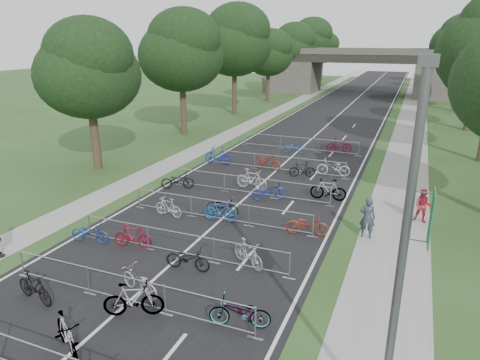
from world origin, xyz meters
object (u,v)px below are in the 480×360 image
object	(u,v)px
lamppost	(404,258)
bike_1	(67,336)
pedestrian_b	(423,206)
overpass_bridge	(364,72)
pedestrian_a	(367,218)

from	to	relation	value
lamppost	bike_1	world-z (taller)	lamppost
lamppost	pedestrian_b	size ratio (longest dim) A/B	4.91
bike_1	pedestrian_b	xyz separation A→B (m)	(9.12, 13.58, 0.24)
overpass_bridge	pedestrian_b	bearing A→B (deg)	-79.78
overpass_bridge	pedestrian_a	distance (m)	53.59
overpass_bridge	pedestrian_b	distance (m)	51.29
bike_1	pedestrian_a	world-z (taller)	pedestrian_a
bike_1	pedestrian_a	xyz separation A→B (m)	(6.84, 10.89, 0.34)
pedestrian_a	pedestrian_b	size ratio (longest dim) A/B	1.12
overpass_bridge	lamppost	world-z (taller)	lamppost
overpass_bridge	pedestrian_b	xyz separation A→B (m)	(9.08, -50.41, -2.70)
bike_1	pedestrian_b	distance (m)	16.36
lamppost	bike_1	xyz separation A→B (m)	(-8.37, -0.98, -3.69)
overpass_bridge	bike_1	bearing A→B (deg)	-90.04
bike_1	pedestrian_a	size ratio (longest dim) A/B	1.06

